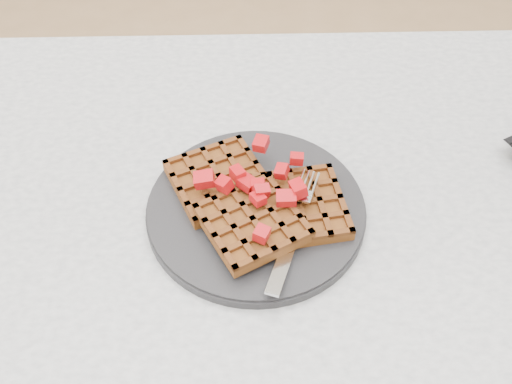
% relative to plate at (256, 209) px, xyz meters
% --- Properties ---
extents(table, '(1.20, 0.80, 0.75)m').
position_rel_plate_xyz_m(table, '(0.11, -0.02, -0.12)').
color(table, silver).
rests_on(table, ground).
extents(plate, '(0.27, 0.27, 0.02)m').
position_rel_plate_xyz_m(plate, '(0.00, 0.00, 0.00)').
color(plate, black).
rests_on(plate, table).
extents(waffles, '(0.23, 0.22, 0.03)m').
position_rel_plate_xyz_m(waffles, '(0.00, -0.00, 0.02)').
color(waffles, brown).
rests_on(waffles, plate).
extents(strawberry_pile, '(0.15, 0.15, 0.02)m').
position_rel_plate_xyz_m(strawberry_pile, '(0.00, 0.00, 0.05)').
color(strawberry_pile, '#9B0008').
rests_on(strawberry_pile, waffles).
extents(fork, '(0.08, 0.18, 0.02)m').
position_rel_plate_xyz_m(fork, '(0.04, -0.04, 0.02)').
color(fork, silver).
rests_on(fork, plate).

